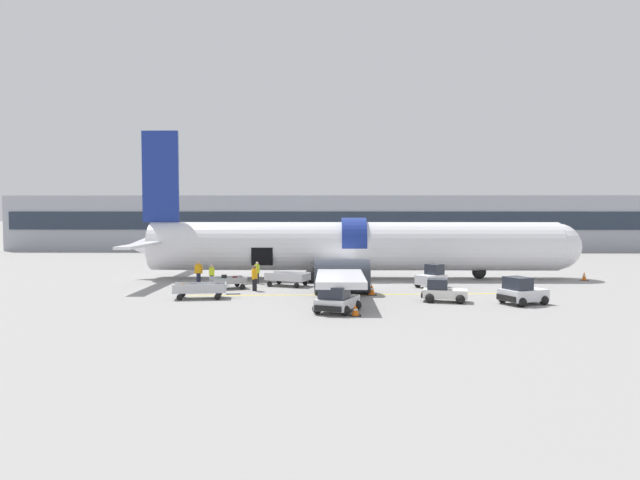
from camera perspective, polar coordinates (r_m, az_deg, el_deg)
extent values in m
plane|color=gray|center=(43.18, 3.78, -4.50)|extent=(500.00, 500.00, 0.00)
cube|color=yellow|center=(38.18, 3.41, -5.47)|extent=(21.87, 1.68, 0.01)
cube|color=#9EA3AD|center=(84.48, 2.42, 1.76)|extent=(94.45, 13.44, 7.66)
cube|color=#232D3D|center=(77.69, 2.54, 1.94)|extent=(92.56, 0.16, 2.45)
cylinder|color=silver|center=(46.91, 3.38, -0.63)|extent=(33.27, 3.97, 3.97)
sphere|color=silver|center=(50.42, 22.63, -0.60)|extent=(3.77, 3.77, 3.77)
cone|color=silver|center=(49.12, -16.40, -0.58)|extent=(4.56, 3.65, 3.65)
cylinder|color=navy|center=(46.85, 3.38, -0.20)|extent=(2.00, 3.98, 3.98)
cube|color=navy|center=(48.89, -15.66, 6.13)|extent=(2.98, 0.28, 7.48)
cube|color=silver|center=(44.63, -17.26, -0.43)|extent=(1.18, 8.95, 0.20)
cube|color=silver|center=(53.19, -14.24, 0.14)|extent=(1.18, 8.95, 0.20)
cube|color=silver|center=(38.41, 1.92, -3.06)|extent=(2.80, 15.98, 0.40)
cube|color=silver|center=(55.52, 1.63, -1.20)|extent=(2.80, 15.98, 0.40)
cylinder|color=#333842|center=(38.35, 2.22, -3.64)|extent=(3.69, 2.33, 2.33)
cylinder|color=#333842|center=(55.66, 1.84, -1.58)|extent=(3.69, 2.33, 2.33)
cube|color=black|center=(45.28, -5.82, -1.65)|extent=(1.70, 0.12, 1.40)
cylinder|color=#56565B|center=(48.57, 15.63, -2.44)|extent=(0.22, 0.22, 1.11)
sphere|color=black|center=(48.62, 15.62, -3.09)|extent=(1.14, 1.14, 1.14)
cylinder|color=#56565B|center=(44.34, -0.79, -2.84)|extent=(0.22, 0.22, 1.11)
sphere|color=black|center=(44.40, -0.79, -3.55)|extent=(1.14, 1.14, 1.14)
cylinder|color=#56565B|center=(49.69, -0.60, -2.21)|extent=(0.22, 0.22, 1.11)
sphere|color=black|center=(49.74, -0.60, -2.84)|extent=(1.14, 1.14, 1.14)
cube|color=silver|center=(35.96, 12.41, -5.26)|extent=(2.87, 1.83, 0.53)
cube|color=#232833|center=(35.89, 11.67, -4.33)|extent=(1.41, 1.32, 0.63)
cube|color=black|center=(36.03, 10.20, -5.39)|extent=(0.37, 1.15, 0.27)
sphere|color=black|center=(36.62, 11.00, -5.45)|extent=(0.56, 0.56, 0.56)
sphere|color=black|center=(35.42, 10.91, -5.74)|extent=(0.56, 0.56, 0.56)
sphere|color=black|center=(36.59, 13.85, -5.49)|extent=(0.56, 0.56, 0.56)
sphere|color=black|center=(35.38, 13.85, -5.78)|extent=(0.56, 0.56, 0.56)
cube|color=silver|center=(36.41, 19.65, -5.16)|extent=(3.02, 2.62, 0.67)
cube|color=#232833|center=(36.01, 19.16, -4.10)|extent=(1.65, 1.78, 0.74)
cube|color=black|center=(35.52, 18.11, -5.55)|extent=(0.76, 1.42, 0.33)
sphere|color=black|center=(36.43, 17.78, -5.58)|extent=(0.56, 0.56, 0.56)
sphere|color=black|center=(35.28, 19.54, -5.89)|extent=(0.56, 0.56, 0.56)
sphere|color=black|center=(37.61, 19.74, -5.35)|extent=(0.56, 0.56, 0.56)
sphere|color=black|center=(36.50, 21.50, -5.63)|extent=(0.56, 0.56, 0.56)
cube|color=silver|center=(31.69, 1.75, -6.26)|extent=(2.60, 3.27, 0.58)
cube|color=#232833|center=(31.13, 1.43, -5.26)|extent=(1.80, 1.71, 0.67)
cube|color=black|center=(30.35, 0.78, -6.89)|extent=(1.46, 0.66, 0.29)
sphere|color=black|center=(31.13, -0.27, -6.89)|extent=(0.56, 0.56, 0.56)
sphere|color=black|center=(30.57, 2.54, -7.07)|extent=(0.56, 0.56, 0.56)
sphere|color=black|center=(32.90, 1.01, -6.35)|extent=(0.56, 0.56, 0.56)
sphere|color=black|center=(32.37, 3.68, -6.51)|extent=(0.56, 0.56, 0.56)
cube|color=silver|center=(42.41, 11.04, -3.89)|extent=(2.51, 2.44, 0.69)
cube|color=#232833|center=(42.64, 11.37, -2.88)|extent=(1.47, 1.48, 0.76)
cube|color=black|center=(43.35, 11.98, -3.94)|extent=(0.87, 0.94, 0.34)
sphere|color=black|center=(42.68, 12.31, -4.27)|extent=(0.56, 0.56, 0.56)
sphere|color=black|center=(43.41, 11.01, -4.13)|extent=(0.56, 0.56, 0.56)
sphere|color=black|center=(41.49, 11.07, -4.46)|extent=(0.56, 0.56, 0.56)
sphere|color=black|center=(42.24, 9.75, -4.32)|extent=(0.56, 0.56, 0.56)
cube|color=#999BA0|center=(41.51, -9.18, -4.22)|extent=(2.88, 2.42, 0.05)
cube|color=#999BA0|center=(41.77, -7.58, -3.88)|extent=(0.68, 1.49, 0.36)
cube|color=#999BA0|center=(40.75, -8.94, -4.06)|extent=(2.23, 0.99, 0.36)
cube|color=#999BA0|center=(42.23, -9.42, -3.82)|extent=(2.23, 0.99, 0.36)
cube|color=#333338|center=(41.94, -6.94, -4.38)|extent=(0.86, 0.43, 0.06)
sphere|color=black|center=(40.97, -7.76, -4.64)|extent=(0.40, 0.40, 0.40)
sphere|color=black|center=(42.51, -8.29, -4.37)|extent=(0.40, 0.40, 0.40)
sphere|color=black|center=(40.59, -10.11, -4.73)|extent=(0.40, 0.40, 0.40)
sphere|color=black|center=(42.14, -10.56, -4.45)|extent=(0.40, 0.40, 0.40)
cube|color=#4C1E1E|center=(41.78, -8.50, -3.86)|extent=(0.37, 0.24, 0.39)
cube|color=black|center=(41.59, -9.56, -3.80)|extent=(0.40, 0.32, 0.53)
cube|color=#14472D|center=(41.07, -9.87, -4.04)|extent=(0.50, 0.28, 0.32)
cube|color=silver|center=(42.44, -3.27, -3.98)|extent=(3.47, 2.59, 0.05)
cube|color=silver|center=(41.81, -1.37, -3.70)|extent=(0.62, 1.54, 0.51)
cube|color=silver|center=(41.71, -3.72, -3.72)|extent=(2.87, 1.11, 0.51)
cube|color=silver|center=(43.11, -2.84, -3.50)|extent=(2.87, 1.11, 0.51)
cube|color=#333338|center=(41.68, -0.76, -4.38)|extent=(0.87, 0.39, 0.06)
sphere|color=black|center=(41.31, -2.36, -4.56)|extent=(0.40, 0.40, 0.40)
sphere|color=black|center=(42.78, -1.49, -4.29)|extent=(0.40, 0.40, 0.40)
sphere|color=black|center=(42.22, -5.07, -4.40)|extent=(0.40, 0.40, 0.40)
sphere|color=black|center=(43.66, -4.13, -4.15)|extent=(0.40, 0.40, 0.40)
cube|color=#1E2347|center=(42.81, -3.74, -3.67)|extent=(0.54, 0.36, 0.32)
cube|color=black|center=(42.57, -3.34, -3.70)|extent=(0.46, 0.32, 0.34)
cube|color=#721951|center=(41.92, -2.19, -3.80)|extent=(0.47, 0.25, 0.34)
cube|color=#B7BABF|center=(37.21, -11.94, -5.08)|extent=(3.47, 1.75, 0.05)
cube|color=#B7BABF|center=(37.06, -9.42, -4.66)|extent=(0.23, 1.32, 0.51)
cube|color=#B7BABF|center=(36.55, -12.04, -4.79)|extent=(3.24, 0.48, 0.51)
cube|color=#B7BABF|center=(37.80, -11.85, -4.53)|extent=(3.24, 0.48, 0.51)
cube|color=#333338|center=(37.10, -8.67, -5.36)|extent=(0.90, 0.20, 0.06)
sphere|color=black|center=(36.50, -10.20, -5.60)|extent=(0.40, 0.40, 0.40)
sphere|color=black|center=(37.81, -10.07, -5.30)|extent=(0.40, 0.40, 0.40)
sphere|color=black|center=(36.73, -13.85, -5.58)|extent=(0.40, 0.40, 0.40)
sphere|color=black|center=(38.03, -13.59, -5.29)|extent=(0.40, 0.40, 0.40)
cube|color=#1E2347|center=(37.39, -12.51, -4.70)|extent=(0.41, 0.30, 0.41)
cube|color=olive|center=(37.25, -13.59, -4.68)|extent=(0.37, 0.26, 0.48)
cube|color=black|center=(37.30, -10.21, -4.69)|extent=(0.39, 0.32, 0.41)
cylinder|color=#1E2338|center=(44.41, -12.05, -3.79)|extent=(0.39, 0.39, 0.86)
cylinder|color=orange|center=(44.32, -12.06, -2.81)|extent=(0.50, 0.50, 0.67)
sphere|color=tan|center=(44.28, -12.06, -2.23)|extent=(0.24, 0.24, 0.24)
cylinder|color=orange|center=(44.35, -11.75, -2.90)|extent=(0.16, 0.16, 0.62)
cylinder|color=orange|center=(44.31, -12.37, -2.91)|extent=(0.16, 0.16, 0.62)
cylinder|color=black|center=(40.12, -6.56, -4.46)|extent=(0.38, 0.38, 0.86)
cylinder|color=orange|center=(40.03, -6.57, -3.36)|extent=(0.49, 0.49, 0.68)
sphere|color=brown|center=(39.98, -6.57, -2.71)|extent=(0.24, 0.24, 0.24)
cylinder|color=orange|center=(40.26, -6.44, -3.43)|extent=(0.16, 0.16, 0.63)
cylinder|color=orange|center=(39.81, -6.69, -3.51)|extent=(0.16, 0.16, 0.63)
cylinder|color=#1E2338|center=(43.73, -10.77, -3.96)|extent=(0.38, 0.38, 0.75)
cylinder|color=#CCE523|center=(43.66, -10.78, -3.09)|extent=(0.48, 0.48, 0.59)
sphere|color=tan|center=(43.62, -10.79, -2.57)|extent=(0.21, 0.21, 0.21)
cylinder|color=#CCE523|center=(43.81, -10.97, -3.15)|extent=(0.15, 0.15, 0.54)
cylinder|color=#CCE523|center=(43.52, -10.59, -3.19)|extent=(0.15, 0.15, 0.54)
cylinder|color=#2D2D33|center=(44.08, -6.30, -3.83)|extent=(0.32, 0.32, 0.81)
cylinder|color=#CCE523|center=(44.00, -6.31, -2.89)|extent=(0.41, 0.41, 0.64)
sphere|color=beige|center=(43.96, -6.31, -2.33)|extent=(0.22, 0.22, 0.22)
cylinder|color=#CCE523|center=(44.23, -6.29, -2.95)|extent=(0.13, 0.13, 0.59)
cylinder|color=#CCE523|center=(43.78, -6.32, -3.01)|extent=(0.13, 0.13, 0.59)
cube|color=black|center=(50.40, 24.90, -3.68)|extent=(0.52, 0.52, 0.03)
cone|color=orange|center=(50.36, 24.91, -3.29)|extent=(0.38, 0.38, 0.71)
cylinder|color=white|center=(50.36, 24.91, -3.25)|extent=(0.22, 0.22, 0.09)
cube|color=black|center=(30.67, 3.56, -7.54)|extent=(0.61, 0.61, 0.03)
cone|color=orange|center=(30.62, 3.56, -7.00)|extent=(0.45, 0.45, 0.62)
cylinder|color=white|center=(30.61, 3.56, -6.95)|extent=(0.26, 0.26, 0.07)
cube|color=black|center=(38.18, 5.19, -5.47)|extent=(0.64, 0.64, 0.03)
cone|color=orange|center=(38.13, 5.19, -4.93)|extent=(0.47, 0.47, 0.75)
cylinder|color=white|center=(38.12, 5.19, -4.87)|extent=(0.28, 0.28, 0.09)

